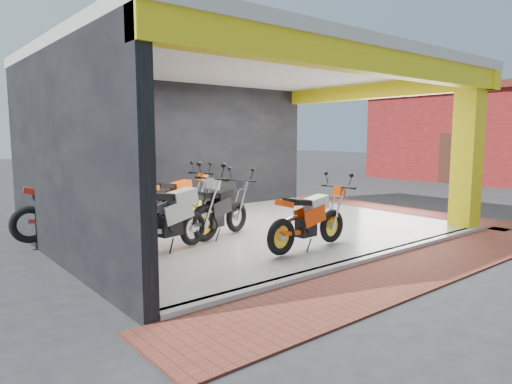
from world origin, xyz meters
The scene contains 17 objects.
ground centered at (0.00, 0.00, 0.00)m, with size 80.00×80.00×0.00m, color #2D2D30.
showroom_floor centered at (0.00, 2.00, 0.05)m, with size 8.00×6.00×0.10m, color silver.
showroom_ceiling centered at (0.00, 2.00, 3.60)m, with size 8.40×6.40×0.20m, color beige.
back_wall centered at (0.00, 5.10, 1.75)m, with size 8.20×0.20×3.50m, color black.
left_wall centered at (-4.10, 2.00, 1.75)m, with size 0.20×6.20×3.50m, color black.
corner_column centered at (3.75, -0.75, 1.75)m, with size 0.50×0.50×3.50m, color yellow.
header_beam_front centered at (0.00, -1.00, 3.30)m, with size 8.40×0.30×0.40m, color yellow.
header_beam_right centered at (4.00, 2.00, 3.30)m, with size 0.30×6.40×0.40m, color yellow.
floor_kerb centered at (0.00, -1.02, 0.05)m, with size 8.00×0.20×0.10m, color silver.
paver_front centered at (0.00, -1.80, 0.01)m, with size 9.00×1.40×0.03m, color brown.
paver_right centered at (4.80, 2.00, 0.01)m, with size 1.40×7.00×0.03m, color brown.
moto_hero centered at (0.11, -0.03, 0.74)m, with size 2.10×0.78×1.28m, color #FA420A, non-canonical shape.
moto_row_a centered at (-1.71, 1.51, 0.83)m, with size 2.38×0.88×1.46m, color #ACAEB4, non-canonical shape.
moto_row_b centered at (-0.71, 1.85, 0.75)m, with size 2.14×0.79×1.31m, color black, non-canonical shape.
moto_row_c centered at (-0.60, 3.58, 0.77)m, with size 2.20×0.81×1.34m, color #DF4D09, non-canonical shape.
moto_row_d centered at (-2.80, 3.18, 0.82)m, with size 2.34×0.87×1.43m, color red, non-canonical shape.
moto_row_e centered at (-2.80, 4.50, 0.68)m, with size 1.88×0.70×1.15m, color #ADAFB5, non-canonical shape.
Camera 1 is at (-6.29, -5.63, 2.13)m, focal length 32.00 mm.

